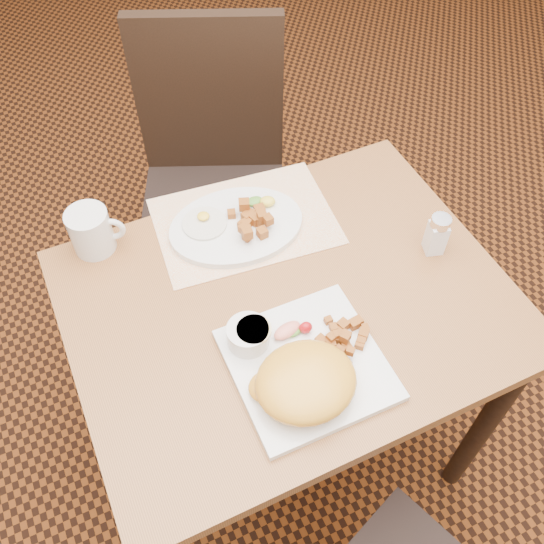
{
  "coord_description": "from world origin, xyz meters",
  "views": [
    {
      "loc": [
        -0.34,
        -0.64,
        1.78
      ],
      "look_at": [
        -0.03,
        0.03,
        0.82
      ],
      "focal_mm": 40.0,
      "sensor_mm": 36.0,
      "label": 1
    }
  ],
  "objects_px": {
    "table": "(289,328)",
    "salt_shaker": "(437,234)",
    "plate_square": "(307,365)",
    "coffee_mug": "(92,231)",
    "plate_oval": "(236,226)",
    "chair_far": "(213,171)"
  },
  "relations": [
    {
      "from": "plate_oval",
      "to": "salt_shaker",
      "type": "height_order",
      "value": "salt_shaker"
    },
    {
      "from": "salt_shaker",
      "to": "coffee_mug",
      "type": "distance_m",
      "value": 0.74
    },
    {
      "from": "chair_far",
      "to": "plate_oval",
      "type": "bearing_deg",
      "value": 101.13
    },
    {
      "from": "salt_shaker",
      "to": "coffee_mug",
      "type": "relative_size",
      "value": 0.85
    },
    {
      "from": "plate_square",
      "to": "plate_oval",
      "type": "bearing_deg",
      "value": 87.84
    },
    {
      "from": "table",
      "to": "salt_shaker",
      "type": "height_order",
      "value": "salt_shaker"
    },
    {
      "from": "plate_square",
      "to": "salt_shaker",
      "type": "height_order",
      "value": "salt_shaker"
    },
    {
      "from": "plate_oval",
      "to": "salt_shaker",
      "type": "relative_size",
      "value": 3.05
    },
    {
      "from": "plate_oval",
      "to": "table",
      "type": "bearing_deg",
      "value": -83.82
    },
    {
      "from": "table",
      "to": "coffee_mug",
      "type": "xyz_separation_m",
      "value": [
        -0.32,
        0.31,
        0.16
      ]
    },
    {
      "from": "table",
      "to": "coffee_mug",
      "type": "relative_size",
      "value": 7.63
    },
    {
      "from": "plate_square",
      "to": "coffee_mug",
      "type": "bearing_deg",
      "value": 121.58
    },
    {
      "from": "table",
      "to": "salt_shaker",
      "type": "distance_m",
      "value": 0.38
    },
    {
      "from": "chair_far",
      "to": "plate_oval",
      "type": "height_order",
      "value": "chair_far"
    },
    {
      "from": "plate_square",
      "to": "plate_oval",
      "type": "height_order",
      "value": "plate_oval"
    },
    {
      "from": "plate_square",
      "to": "salt_shaker",
      "type": "bearing_deg",
      "value": 20.68
    },
    {
      "from": "chair_far",
      "to": "plate_square",
      "type": "distance_m",
      "value": 0.84
    },
    {
      "from": "chair_far",
      "to": "table",
      "type": "bearing_deg",
      "value": 107.48
    },
    {
      "from": "chair_far",
      "to": "coffee_mug",
      "type": "relative_size",
      "value": 8.22
    },
    {
      "from": "plate_oval",
      "to": "coffee_mug",
      "type": "bearing_deg",
      "value": 164.52
    },
    {
      "from": "chair_far",
      "to": "plate_square",
      "type": "bearing_deg",
      "value": 105.84
    },
    {
      "from": "salt_shaker",
      "to": "plate_oval",
      "type": "bearing_deg",
      "value": 147.3
    }
  ]
}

